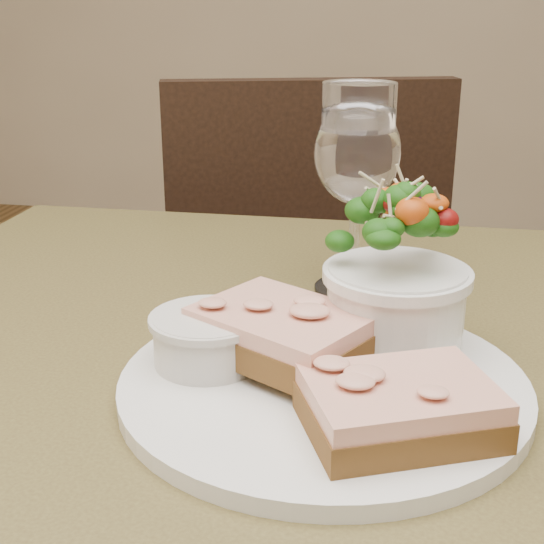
% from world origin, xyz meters
% --- Properties ---
extents(cafe_table, '(0.80, 0.80, 0.75)m').
position_xyz_m(cafe_table, '(0.00, 0.00, 0.65)').
color(cafe_table, '#453A1D').
rests_on(cafe_table, ground).
extents(chair_far, '(0.52, 0.52, 0.90)m').
position_xyz_m(chair_far, '(-0.11, 0.75, 0.29)').
color(chair_far, black).
rests_on(chair_far, ground).
extents(dinner_plate, '(0.28, 0.28, 0.01)m').
position_xyz_m(dinner_plate, '(0.03, -0.03, 0.76)').
color(dinner_plate, white).
rests_on(dinner_plate, cafe_table).
extents(sandwich_front, '(0.13, 0.12, 0.03)m').
position_xyz_m(sandwich_front, '(0.08, -0.09, 0.78)').
color(sandwich_front, '#432B12').
rests_on(sandwich_front, dinner_plate).
extents(sandwich_back, '(0.14, 0.13, 0.03)m').
position_xyz_m(sandwich_back, '(-0.00, -0.02, 0.79)').
color(sandwich_back, '#432B12').
rests_on(sandwich_back, dinner_plate).
extents(ramekin, '(0.08, 0.08, 0.04)m').
position_xyz_m(ramekin, '(-0.05, -0.02, 0.78)').
color(ramekin, silver).
rests_on(ramekin, dinner_plate).
extents(salad_bowl, '(0.10, 0.10, 0.13)m').
position_xyz_m(salad_bowl, '(0.08, 0.03, 0.82)').
color(salad_bowl, white).
rests_on(salad_bowl, dinner_plate).
extents(garnish, '(0.05, 0.04, 0.02)m').
position_xyz_m(garnish, '(-0.03, 0.03, 0.77)').
color(garnish, '#113409').
rests_on(garnish, dinner_plate).
extents(wine_glass, '(0.08, 0.08, 0.18)m').
position_xyz_m(wine_glass, '(0.03, 0.17, 0.87)').
color(wine_glass, white).
rests_on(wine_glass, cafe_table).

